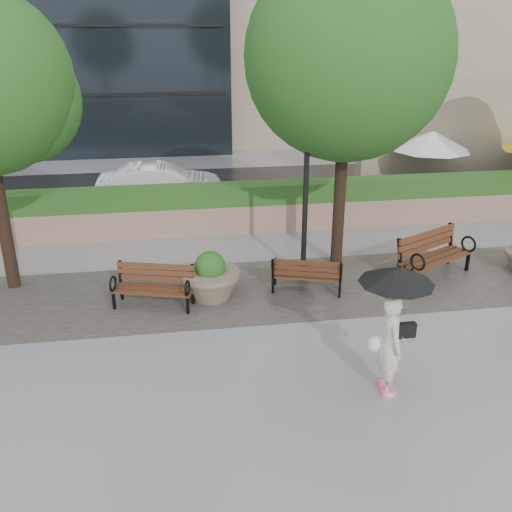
{
  "coord_description": "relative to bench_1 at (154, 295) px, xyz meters",
  "views": [
    {
      "loc": [
        -1.85,
        -8.27,
        5.5
      ],
      "look_at": [
        -0.21,
        2.33,
        1.1
      ],
      "focal_mm": 40.0,
      "sensor_mm": 36.0,
      "label": 1
    }
  ],
  "objects": [
    {
      "name": "ground",
      "position": [
        2.32,
        -2.56,
        -0.26
      ],
      "size": [
        100.0,
        100.0,
        0.0
      ],
      "primitive_type": "plane",
      "color": "gray",
      "rests_on": "ground"
    },
    {
      "name": "cobble_strip",
      "position": [
        2.32,
        0.44,
        -0.26
      ],
      "size": [
        28.0,
        3.2,
        0.01
      ],
      "primitive_type": "cube",
      "color": "#383330",
      "rests_on": "ground"
    },
    {
      "name": "hedge_wall",
      "position": [
        2.32,
        4.44,
        0.4
      ],
      "size": [
        24.0,
        0.8,
        1.35
      ],
      "color": "#A57B6A",
      "rests_on": "ground"
    },
    {
      "name": "cafe_wall",
      "position": [
        11.82,
        7.44,
        1.74
      ],
      "size": [
        10.0,
        0.6,
        4.0
      ],
      "primitive_type": "cube",
      "color": "tan",
      "rests_on": "ground"
    },
    {
      "name": "asphalt_street",
      "position": [
        2.32,
        8.44,
        -0.26
      ],
      "size": [
        40.0,
        7.0,
        0.0
      ],
      "primitive_type": "cube",
      "color": "black",
      "rests_on": "ground"
    },
    {
      "name": "bench_1",
      "position": [
        0.0,
        0.0,
        0.0
      ],
      "size": [
        1.74,
        1.09,
        0.88
      ],
      "rotation": [
        0.0,
        0.0,
        -0.29
      ],
      "color": "#592D19",
      "rests_on": "ground"
    },
    {
      "name": "bench_2",
      "position": [
        3.31,
        0.21,
        -0.02
      ],
      "size": [
        1.62,
        1.04,
        0.82
      ],
      "rotation": [
        0.0,
        0.0,
        2.83
      ],
      "color": "#592D19",
      "rests_on": "ground"
    },
    {
      "name": "bench_3",
      "position": [
        6.41,
        0.55,
        0.05
      ],
      "size": [
        2.06,
        1.57,
        1.04
      ],
      "rotation": [
        0.0,
        0.0,
        0.48
      ],
      "color": "#592D19",
      "rests_on": "ground"
    },
    {
      "name": "planter_left",
      "position": [
        1.2,
        0.24,
        0.15
      ],
      "size": [
        1.26,
        1.26,
        1.06
      ],
      "color": "#7F6B56",
      "rests_on": "ground"
    },
    {
      "name": "lamppost",
      "position": [
        3.41,
        1.01,
        1.72
      ],
      "size": [
        0.28,
        0.28,
        4.47
      ],
      "color": "black",
      "rests_on": "ground"
    },
    {
      "name": "tree_1",
      "position": [
        4.54,
        1.69,
        4.45
      ],
      "size": [
        4.49,
        4.49,
        7.08
      ],
      "color": "black",
      "rests_on": "ground"
    },
    {
      "name": "patio_umb_white",
      "position": [
        8.82,
        6.31,
        1.73
      ],
      "size": [
        2.5,
        2.5,
        2.3
      ],
      "color": "black",
      "rests_on": "ground"
    },
    {
      "name": "car_right",
      "position": [
        0.17,
        7.39,
        0.4
      ],
      "size": [
        3.99,
        1.41,
        1.31
      ],
      "primitive_type": "imported",
      "rotation": [
        0.0,
        0.0,
        1.57
      ],
      "color": "white",
      "rests_on": "ground"
    },
    {
      "name": "pedestrian",
      "position": [
        3.74,
        -3.5,
        1.03
      ],
      "size": [
        1.16,
        1.16,
        2.12
      ],
      "rotation": [
        0.0,
        0.0,
        1.49
      ],
      "color": "beige",
      "rests_on": "ground"
    }
  ]
}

